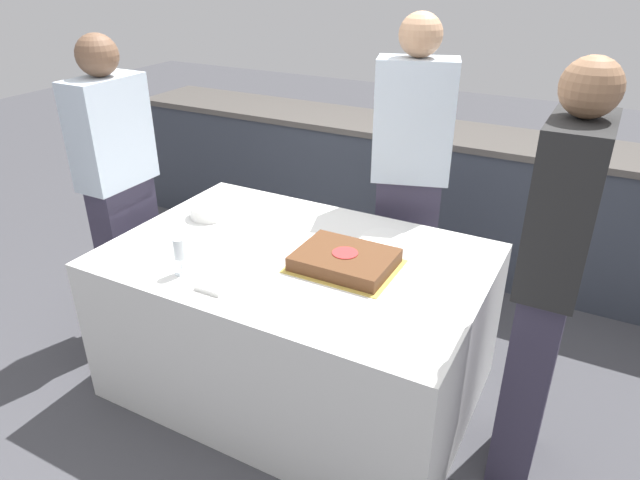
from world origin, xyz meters
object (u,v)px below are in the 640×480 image
Objects in this scene: person_cutting_cake at (410,177)px; wine_glass at (179,250)px; plate_stack at (209,211)px; person_seated_left at (120,191)px; person_seated_right at (548,288)px; cake at (345,260)px.

wine_glass is at bearing 45.95° from person_cutting_cake.
person_cutting_cake is at bearing 37.33° from plate_stack.
wine_glass is 1.30m from person_cutting_cake.
person_seated_left is (-0.72, 0.38, -0.01)m from wine_glass.
person_seated_right reaches higher than plate_stack.
wine_glass reaches higher than cake.
person_seated_right is (1.40, 0.38, 0.02)m from wine_glass.
cake is at bearing 72.66° from person_cutting_cake.
person_cutting_cake is (0.84, 0.64, 0.12)m from plate_stack.
person_cutting_cake reaches higher than person_seated_right.
person_cutting_cake reaches higher than plate_stack.
person_seated_left is at bearing 152.40° from wine_glass.
person_seated_left is 2.12m from person_seated_right.
plate_stack is at bearing -73.38° from person_seated_left.
wine_glass is 0.10× the size of person_seated_left.
plate_stack is 0.11× the size of person_cutting_cake.
person_cutting_cake is 1.52m from person_seated_left.
wine_glass is at bearing -147.26° from cake.
plate_stack is 0.49m from person_seated_left.
person_cutting_cake is (0.00, 0.78, 0.12)m from cake.
plate_stack is (-0.84, 0.14, -0.00)m from cake.
person_seated_left is at bearing -90.00° from person_seated_right.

